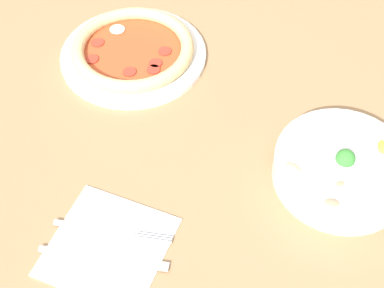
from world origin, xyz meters
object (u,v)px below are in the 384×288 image
object	(u,v)px
pizza	(133,51)
fork	(112,230)
knife	(97,257)
bowl	(342,167)

from	to	relation	value
pizza	fork	size ratio (longest dim) A/B	1.58
knife	pizza	bearing A→B (deg)	95.76
bowl	pizza	bearing A→B (deg)	-115.36
pizza	knife	distance (m)	0.45
pizza	bowl	size ratio (longest dim) A/B	1.30
bowl	knife	xyz separation A→B (m)	(0.24, -0.34, -0.02)
pizza	fork	distance (m)	0.40
pizza	bowl	bearing A→B (deg)	64.64
pizza	knife	xyz separation A→B (m)	(0.44, 0.09, -0.01)
pizza	knife	bearing A→B (deg)	10.97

